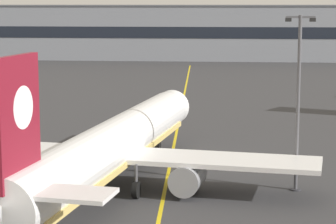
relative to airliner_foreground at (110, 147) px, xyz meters
name	(u,v)px	position (x,y,z in m)	size (l,w,h in m)	color
taxiway_centreline	(174,144)	(3.45, 17.89, -3.37)	(0.30, 180.00, 0.01)	yellow
airliner_foreground	(110,147)	(0.00, 0.00, 0.00)	(32.36, 41.42, 11.65)	white
apron_lamp_post	(298,100)	(14.35, 1.24, 3.70)	(2.24, 0.90, 13.52)	#515156
terminal_building	(182,32)	(-3.53, 124.67, 3.59)	(134.58, 12.40, 13.91)	gray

